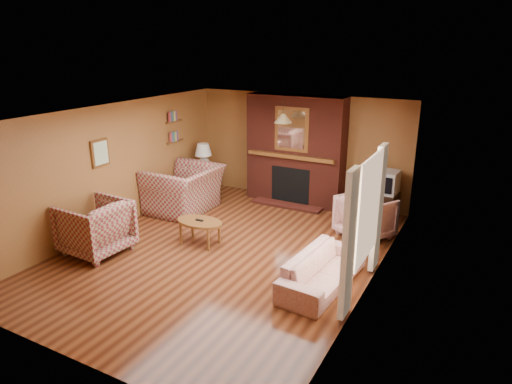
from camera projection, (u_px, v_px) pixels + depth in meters
The scene contains 20 objects.
floor at pixel (225, 251), 7.96m from camera, with size 6.50×6.50×0.00m, color #3F1B0D.
ceiling at pixel (222, 114), 7.21m from camera, with size 6.50×6.50×0.00m, color white.
wall_back at pixel (300, 148), 10.30m from camera, with size 6.50×6.50×0.00m, color brown.
wall_front at pixel (62, 267), 4.86m from camera, with size 6.50×6.50×0.00m, color brown.
wall_left at pixel (113, 167), 8.70m from camera, with size 6.50×6.50×0.00m, color brown.
wall_right at pixel (373, 211), 6.46m from camera, with size 6.50×6.50×0.00m, color brown.
fireplace at pixel (295, 151), 10.09m from camera, with size 2.20×0.82×2.40m.
window_right at pixel (366, 220), 6.34m from camera, with size 0.10×1.85×2.00m.
bookshelf at pixel (175, 128), 10.12m from camera, with size 0.09×0.55×0.71m.
botanical_print at pixel (100, 153), 8.33m from camera, with size 0.05×0.40×0.50m.
pendant_light at pixel (283, 118), 9.26m from camera, with size 0.36×0.36×0.48m.
plaid_loveseat at pixel (184, 189), 9.75m from camera, with size 1.48×1.29×0.96m, color maroon.
plaid_armchair at pixel (95, 227), 7.80m from camera, with size 0.99×1.02×0.93m, color maroon.
floral_sofa at pixel (323, 270), 6.77m from camera, with size 1.78×0.70×0.52m, color #C7B19A.
floral_armchair at pixel (366, 217), 8.45m from camera, with size 0.85×0.88×0.80m, color #C7B19A.
coffee_table at pixel (200, 224), 8.16m from camera, with size 0.89×0.55×0.46m.
side_table at pixel (204, 183), 10.86m from camera, with size 0.43×0.43×0.58m, color brown.
table_lamp at pixel (203, 156), 10.66m from camera, with size 0.40×0.40×0.66m.
tv_stand at pixel (383, 206), 9.30m from camera, with size 0.54×0.49×0.59m, color black.
crt_tv at pixel (385, 182), 9.13m from camera, with size 0.52×0.52×0.46m.
Camera 1 is at (3.88, -6.12, 3.49)m, focal length 32.00 mm.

